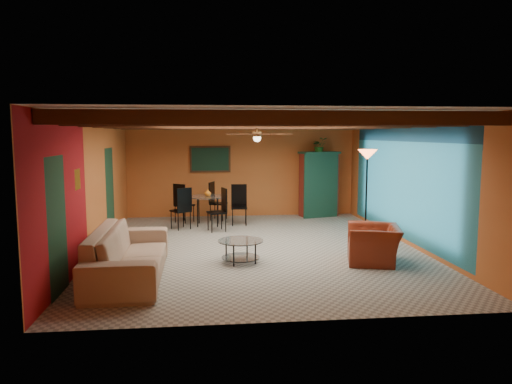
{
  "coord_description": "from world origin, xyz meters",
  "views": [
    {
      "loc": [
        -1.08,
        -9.76,
        2.36
      ],
      "look_at": [
        0.0,
        0.2,
        1.15
      ],
      "focal_mm": 33.72,
      "sensor_mm": 36.0,
      "label": 1
    }
  ],
  "objects": [
    {
      "name": "dining_table",
      "position": [
        -0.99,
        2.62,
        0.53
      ],
      "size": [
        2.16,
        2.16,
        1.06
      ],
      "primitive_type": null,
      "rotation": [
        0.0,
        0.0,
        -0.06
      ],
      "color": "silver",
      "rests_on": "ground"
    },
    {
      "name": "coffee_table",
      "position": [
        -0.43,
        -1.11,
        0.21
      ],
      "size": [
        1.03,
        1.03,
        0.43
      ],
      "primitive_type": null,
      "rotation": [
        0.0,
        0.0,
        0.28
      ],
      "color": "silver",
      "rests_on": "ground"
    },
    {
      "name": "potted_plant",
      "position": [
        2.2,
        3.7,
        2.03
      ],
      "size": [
        0.45,
        0.4,
        0.46
      ],
      "primitive_type": "imported",
      "rotation": [
        0.0,
        0.0,
        0.11
      ],
      "color": "#26661E",
      "rests_on": "armoire"
    },
    {
      "name": "armoire",
      "position": [
        2.2,
        3.7,
        0.9
      ],
      "size": [
        1.12,
        0.75,
        1.8
      ],
      "primitive_type": "cube",
      "rotation": [
        0.0,
        0.0,
        0.26
      ],
      "color": "maroon",
      "rests_on": "ground"
    },
    {
      "name": "painting",
      "position": [
        -0.9,
        3.96,
        1.65
      ],
      "size": [
        1.05,
        0.03,
        0.65
      ],
      "primitive_type": "cube",
      "color": "black",
      "rests_on": "wall_back"
    },
    {
      "name": "armchair",
      "position": [
        2.02,
        -1.36,
        0.34
      ],
      "size": [
        1.16,
        1.25,
        0.68
      ],
      "primitive_type": "imported",
      "rotation": [
        0.0,
        0.0,
        -1.83
      ],
      "color": "maroon",
      "rests_on": "ground"
    },
    {
      "name": "floor_lamp",
      "position": [
        2.4,
        0.22,
        1.02
      ],
      "size": [
        0.53,
        0.53,
        2.04
      ],
      "primitive_type": null,
      "rotation": [
        0.0,
        0.0,
        0.32
      ],
      "color": "black",
      "rests_on": "ground"
    },
    {
      "name": "room",
      "position": [
        0.0,
        0.11,
        2.36
      ],
      "size": [
        6.52,
        8.01,
        2.71
      ],
      "color": "#9B978B",
      "rests_on": "ground"
    },
    {
      "name": "ceiling_fan",
      "position": [
        0.0,
        0.0,
        2.36
      ],
      "size": [
        1.5,
        1.5,
        0.44
      ],
      "primitive_type": null,
      "color": "#472614",
      "rests_on": "ceiling"
    },
    {
      "name": "vase",
      "position": [
        -0.99,
        2.62,
        1.15
      ],
      "size": [
        0.23,
        0.23,
        0.18
      ],
      "primitive_type": "imported",
      "rotation": [
        0.0,
        0.0,
        -0.39
      ],
      "color": "orange",
      "rests_on": "dining_table"
    },
    {
      "name": "sofa",
      "position": [
        -2.33,
        -1.85,
        0.41
      ],
      "size": [
        1.14,
        2.83,
        0.82
      ],
      "primitive_type": "imported",
      "rotation": [
        0.0,
        0.0,
        1.59
      ],
      "color": "#9B7B64",
      "rests_on": "ground"
    }
  ]
}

